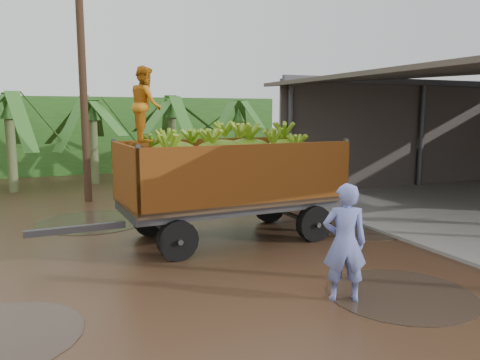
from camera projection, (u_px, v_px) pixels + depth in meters
name	position (u px, v px, depth m)	size (l,w,h in m)	color
ground	(187.00, 267.00, 8.82)	(100.00, 100.00, 0.00)	black
hedge_north	(53.00, 135.00, 22.41)	(22.00, 3.00, 3.60)	#2D661E
banana_trailer	(229.00, 175.00, 10.61)	(6.81, 2.62, 3.86)	#9A5216
man_blue	(345.00, 243.00, 7.14)	(0.67, 0.44, 1.84)	#7584D6
utility_pole	(83.00, 74.00, 14.72)	(1.20, 0.24, 8.05)	#47301E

